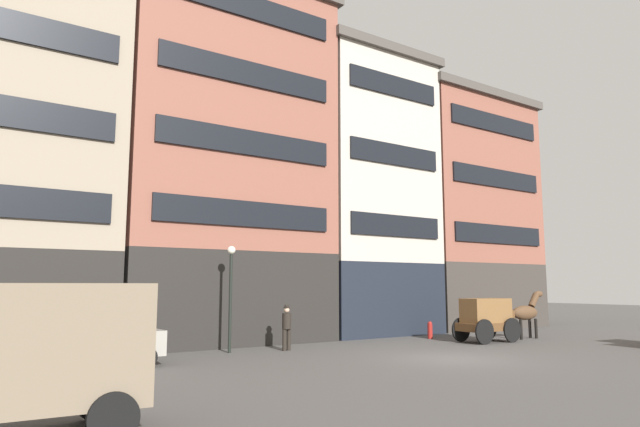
% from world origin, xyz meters
% --- Properties ---
extents(ground_plane, '(120.00, 120.00, 0.00)m').
position_xyz_m(ground_plane, '(0.00, 0.00, 0.00)').
color(ground_plane, '#4C4947').
extents(building_far_left, '(7.74, 7.13, 16.71)m').
position_xyz_m(building_far_left, '(-13.19, 10.56, 8.40)').
color(building_far_left, black).
rests_on(building_far_left, ground_plane).
extents(building_center_left, '(10.27, 7.13, 17.08)m').
position_xyz_m(building_center_left, '(-4.54, 10.56, 8.58)').
color(building_center_left, black).
rests_on(building_center_left, ground_plane).
extents(building_center_right, '(7.52, 7.13, 15.49)m').
position_xyz_m(building_center_right, '(4.01, 10.57, 7.79)').
color(building_center_right, black).
rests_on(building_center_right, ground_plane).
extents(building_far_right, '(9.65, 7.13, 14.67)m').
position_xyz_m(building_far_right, '(12.24, 10.57, 7.37)').
color(building_far_right, '#38332D').
rests_on(building_far_right, ground_plane).
extents(cargo_wagon, '(2.98, 1.66, 1.98)m').
position_xyz_m(cargo_wagon, '(5.75, 3.10, 1.15)').
color(cargo_wagon, brown).
rests_on(cargo_wagon, ground_plane).
extents(draft_horse, '(2.35, 0.69, 2.30)m').
position_xyz_m(draft_horse, '(8.70, 3.10, 1.27)').
color(draft_horse, '#513823').
rests_on(draft_horse, ground_plane).
extents(delivery_truck_near, '(4.48, 2.43, 2.62)m').
position_xyz_m(delivery_truck_near, '(-13.90, -3.11, 1.42)').
color(delivery_truck_near, '#7A6B4C').
rests_on(delivery_truck_near, ground_plane).
extents(sedan_light, '(3.70, 1.87, 1.83)m').
position_xyz_m(sedan_light, '(-10.82, 4.68, 0.91)').
color(sedan_light, gray).
rests_on(sedan_light, ground_plane).
extents(pedestrian_officer, '(0.49, 0.49, 1.79)m').
position_xyz_m(pedestrian_officer, '(-3.59, 5.44, 0.98)').
color(pedestrian_officer, black).
rests_on(pedestrian_officer, ground_plane).
extents(streetlamp_curbside, '(0.32, 0.32, 4.12)m').
position_xyz_m(streetlamp_curbside, '(-5.80, 6.03, 2.67)').
color(streetlamp_curbside, black).
rests_on(streetlamp_curbside, ground_plane).
extents(fire_hydrant_curbside, '(0.24, 0.24, 0.83)m').
position_xyz_m(fire_hydrant_curbside, '(4.72, 5.71, 0.43)').
color(fire_hydrant_curbside, maroon).
rests_on(fire_hydrant_curbside, ground_plane).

